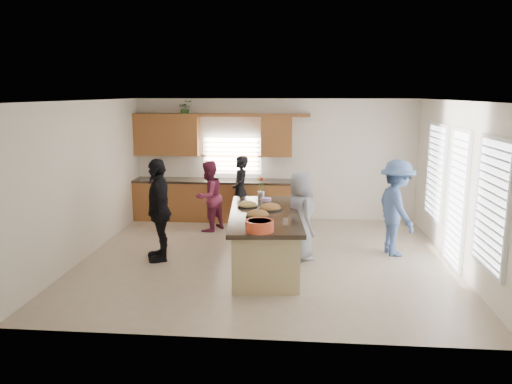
# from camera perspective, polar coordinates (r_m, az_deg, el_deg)

# --- Properties ---
(floor) EXTENTS (6.50, 6.50, 0.00)m
(floor) POSITION_cam_1_polar(r_m,az_deg,el_deg) (9.05, 1.10, -7.61)
(floor) COLOR #C0A98F
(floor) RESTS_ON ground
(room_shell) EXTENTS (6.52, 6.02, 2.81)m
(room_shell) POSITION_cam_1_polar(r_m,az_deg,el_deg) (8.62, 1.15, 4.43)
(room_shell) COLOR silver
(room_shell) RESTS_ON ground
(back_cabinetry) EXTENTS (4.08, 0.66, 2.46)m
(back_cabinetry) POSITION_cam_1_polar(r_m,az_deg,el_deg) (11.64, -5.16, 1.25)
(back_cabinetry) COLOR brown
(back_cabinetry) RESTS_ON ground
(right_wall_glazing) EXTENTS (0.06, 4.00, 2.25)m
(right_wall_glazing) POSITION_cam_1_polar(r_m,az_deg,el_deg) (8.96, 22.10, 0.23)
(right_wall_glazing) COLOR white
(right_wall_glazing) RESTS_ON ground
(island) EXTENTS (1.39, 2.79, 0.95)m
(island) POSITION_cam_1_polar(r_m,az_deg,el_deg) (8.52, 0.96, -5.64)
(island) COLOR tan
(island) RESTS_ON ground
(platter_front) EXTENTS (0.40, 0.40, 0.16)m
(platter_front) POSITION_cam_1_polar(r_m,az_deg,el_deg) (8.13, 0.20, -2.62)
(platter_front) COLOR black
(platter_front) RESTS_ON island
(platter_mid) EXTENTS (0.41, 0.41, 0.17)m
(platter_mid) POSITION_cam_1_polar(r_m,az_deg,el_deg) (8.61, 1.66, -1.84)
(platter_mid) COLOR black
(platter_mid) RESTS_ON island
(platter_back) EXTENTS (0.37, 0.37, 0.15)m
(platter_back) POSITION_cam_1_polar(r_m,az_deg,el_deg) (8.80, -0.95, -1.54)
(platter_back) COLOR black
(platter_back) RESTS_ON island
(salad_bowl) EXTENTS (0.42, 0.42, 0.16)m
(salad_bowl) POSITION_cam_1_polar(r_m,az_deg,el_deg) (7.25, 0.40, -3.83)
(salad_bowl) COLOR #DF4A28
(salad_bowl) RESTS_ON island
(clear_cup) EXTENTS (0.08, 0.08, 0.10)m
(clear_cup) POSITION_cam_1_polar(r_m,az_deg,el_deg) (7.63, 3.38, -3.41)
(clear_cup) COLOR white
(clear_cup) RESTS_ON island
(plate_stack) EXTENTS (0.19, 0.19, 0.05)m
(plate_stack) POSITION_cam_1_polar(r_m,az_deg,el_deg) (9.32, 1.18, -0.84)
(plate_stack) COLOR #CD99DF
(plate_stack) RESTS_ON island
(flower_vase) EXTENTS (0.14, 0.14, 0.43)m
(flower_vase) POSITION_cam_1_polar(r_m,az_deg,el_deg) (9.34, 0.59, 0.45)
(flower_vase) COLOR silver
(flower_vase) RESTS_ON island
(potted_plant) EXTENTS (0.39, 0.36, 0.36)m
(potted_plant) POSITION_cam_1_polar(r_m,az_deg,el_deg) (11.67, -8.05, 9.46)
(potted_plant) COLOR #3B6A2A
(potted_plant) RESTS_ON back_cabinetry
(woman_left_back) EXTENTS (0.48, 0.64, 1.57)m
(woman_left_back) POSITION_cam_1_polar(r_m,az_deg,el_deg) (11.06, -1.78, 0.10)
(woman_left_back) COLOR black
(woman_left_back) RESTS_ON ground
(woman_left_mid) EXTENTS (0.86, 0.92, 1.52)m
(woman_left_mid) POSITION_cam_1_polar(r_m,az_deg,el_deg) (10.69, -5.43, -0.49)
(woman_left_mid) COLOR maroon
(woman_left_mid) RESTS_ON ground
(woman_left_front) EXTENTS (0.78, 1.15, 1.82)m
(woman_left_front) POSITION_cam_1_polar(r_m,az_deg,el_deg) (8.93, -11.06, -2.01)
(woman_left_front) COLOR black
(woman_left_front) RESTS_ON ground
(woman_right_back) EXTENTS (0.90, 1.26, 1.76)m
(woman_right_back) POSITION_cam_1_polar(r_m,az_deg,el_deg) (9.40, 15.76, -1.75)
(woman_right_back) COLOR #3D5687
(woman_right_back) RESTS_ON ground
(woman_right_front) EXTENTS (0.76, 0.91, 1.59)m
(woman_right_front) POSITION_cam_1_polar(r_m,az_deg,el_deg) (8.87, 5.09, -2.71)
(woman_right_front) COLOR gray
(woman_right_front) RESTS_ON ground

